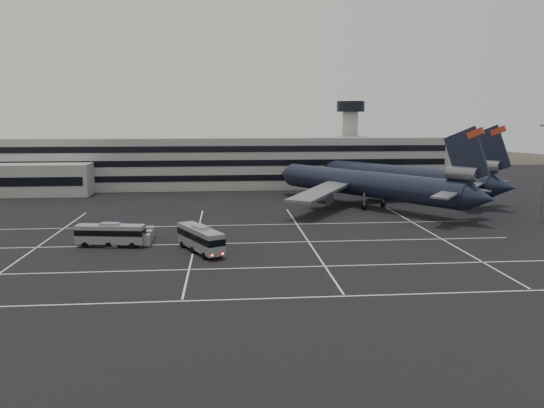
{
  "coord_description": "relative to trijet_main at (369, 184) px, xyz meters",
  "views": [
    {
      "loc": [
        -1.1,
        -77.6,
        19.86
      ],
      "look_at": [
        6.78,
        11.2,
        5.0
      ],
      "focal_mm": 35.0,
      "sensor_mm": 36.0,
      "label": 1
    }
  ],
  "objects": [
    {
      "name": "hills",
      "position": [
        -12.01,
        135.74,
        -17.32
      ],
      "size": [
        352.0,
        180.0,
        44.0
      ],
      "color": "#38332B",
      "rests_on": "ground"
    },
    {
      "name": "uld_cluster",
      "position": [
        -46.43,
        -27.09,
        -4.36
      ],
      "size": [
        7.04,
        11.02,
        1.81
      ],
      "rotation": [
        0.0,
        0.0,
        0.02
      ],
      "color": "#2D2D30",
      "rests_on": "ground"
    },
    {
      "name": "terminal",
      "position": [
        -32.95,
        36.88,
        1.68
      ],
      "size": [
        125.0,
        26.0,
        24.0
      ],
      "color": "gray",
      "rests_on": "ground"
    },
    {
      "name": "bus_far",
      "position": [
        -48.77,
        -30.62,
        -3.22
      ],
      "size": [
        10.73,
        3.92,
        3.7
      ],
      "rotation": [
        0.0,
        0.0,
        1.43
      ],
      "color": "gray",
      "rests_on": "ground"
    },
    {
      "name": "lane_markings",
      "position": [
        -29.05,
        -33.54,
        -5.24
      ],
      "size": [
        90.0,
        55.62,
        0.01
      ],
      "color": "silver",
      "rests_on": "ground"
    },
    {
      "name": "ground",
      "position": [
        -30.0,
        -34.26,
        -5.25
      ],
      "size": [
        260.0,
        260.0,
        0.0
      ],
      "primitive_type": "plane",
      "color": "black",
      "rests_on": "ground"
    },
    {
      "name": "bus_near",
      "position": [
        -34.89,
        -35.31,
        -3.06
      ],
      "size": [
        7.47,
        11.3,
        4.0
      ],
      "rotation": [
        0.0,
        0.0,
        0.47
      ],
      "color": "gray",
      "rests_on": "ground"
    },
    {
      "name": "tug_a",
      "position": [
        -52.67,
        -29.4,
        -4.61
      ],
      "size": [
        1.7,
        2.44,
        1.45
      ],
      "rotation": [
        0.0,
        0.0,
        0.16
      ],
      "color": "silver",
      "rests_on": "ground"
    },
    {
      "name": "trijet_far",
      "position": [
        11.05,
        13.02,
        0.18
      ],
      "size": [
        40.57,
        48.62,
        18.08
      ],
      "rotation": [
        0.0,
        0.0,
        0.66
      ],
      "color": "black",
      "rests_on": "ground"
    },
    {
      "name": "tug_b",
      "position": [
        -37.05,
        -31.08,
        -4.58
      ],
      "size": [
        2.25,
        2.72,
        1.52
      ],
      "rotation": [
        0.0,
        0.0,
        0.41
      ],
      "color": "silver",
      "rests_on": "ground"
    },
    {
      "name": "trijet_main",
      "position": [
        0.0,
        0.0,
        0.0
      ],
      "size": [
        40.07,
        50.05,
        18.08
      ],
      "rotation": [
        0.0,
        0.0,
        0.61
      ],
      "color": "black",
      "rests_on": "ground"
    }
  ]
}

